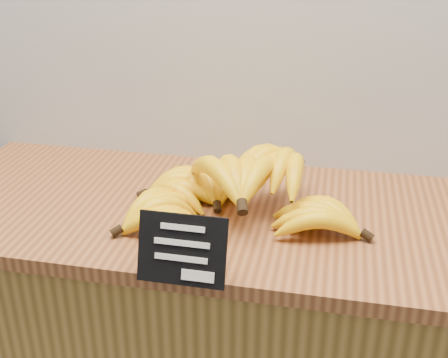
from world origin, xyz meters
TOP-DOWN VIEW (x-y plane):
  - counter_top at (0.07, 2.75)m, footprint 1.32×0.54m
  - chalkboard_sign at (0.04, 2.48)m, footprint 0.15×0.04m
  - banana_pile at (0.07, 2.74)m, footprint 0.51×0.35m

SIDE VIEW (x-z plane):
  - counter_top at x=0.07m, z-range 0.90..0.93m
  - banana_pile at x=0.07m, z-range 0.92..1.05m
  - chalkboard_sign at x=0.04m, z-range 0.93..1.05m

